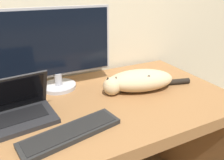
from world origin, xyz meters
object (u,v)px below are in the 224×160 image
laptop (11,113)px  monitor (55,48)px  external_keyboard (71,133)px  cat (139,80)px

laptop → monitor: bearing=37.1°
external_keyboard → cat: (0.44, 0.22, 0.05)m
monitor → external_keyboard: (-0.06, -0.44, -0.22)m
monitor → laptop: 0.40m
monitor → external_keyboard: 0.49m
laptop → external_keyboard: size_ratio=0.87×
external_keyboard → laptop: bearing=124.2°
monitor → laptop: bearing=-136.4°
external_keyboard → cat: cat is taller
monitor → external_keyboard: bearing=-97.7°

